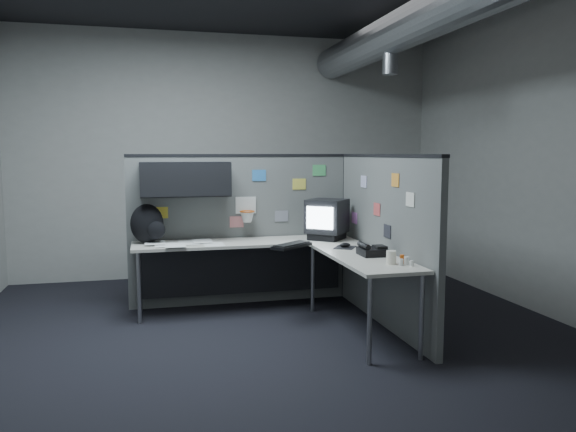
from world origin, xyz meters
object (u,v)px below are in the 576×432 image
object	(u,v)px
desk	(275,256)
keyboard	(292,245)
phone	(372,251)
monitor	(327,219)
backpack	(148,224)

from	to	relation	value
desk	keyboard	world-z (taller)	keyboard
keyboard	phone	size ratio (longest dim) A/B	1.85
monitor	backpack	distance (m)	1.85
keyboard	backpack	xyz separation A→B (m)	(-1.35, 0.58, 0.18)
desk	phone	size ratio (longest dim) A/B	9.33
desk	monitor	size ratio (longest dim) A/B	4.41
keyboard	phone	distance (m)	0.83
monitor	keyboard	distance (m)	0.67
desk	keyboard	distance (m)	0.28
backpack	desk	bearing A→B (deg)	-37.58
desk	keyboard	bearing A→B (deg)	-59.69
monitor	keyboard	bearing A→B (deg)	-144.41
desk	monitor	xyz separation A→B (m)	(0.61, 0.21, 0.34)
phone	desk	bearing A→B (deg)	141.88
desk	keyboard	xyz separation A→B (m)	(0.12, -0.21, 0.14)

